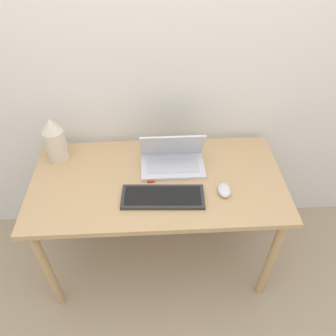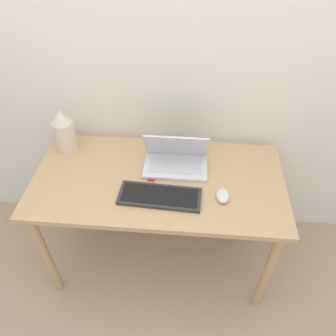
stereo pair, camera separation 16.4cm
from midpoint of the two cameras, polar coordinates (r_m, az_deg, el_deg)
ground_plane at (r=2.14m, az=-3.47°, el=-22.68°), size 12.00×12.00×0.00m
wall_back at (r=1.76m, az=-5.44°, el=19.30°), size 6.00×0.05×2.50m
desk at (r=1.79m, az=-4.40°, el=-4.21°), size 1.33×0.66×0.73m
laptop at (r=1.77m, az=-1.84°, el=1.49°), size 0.34×0.21×0.21m
keyboard at (r=1.62m, az=-3.81°, el=-5.18°), size 0.42×0.18×0.02m
mouse at (r=1.65m, az=7.02°, el=-4.00°), size 0.06×0.10×0.03m
vase at (r=1.89m, az=-21.50°, el=4.50°), size 0.11×0.11×0.27m
mp3_player at (r=1.73m, az=-5.72°, el=-1.90°), size 0.04×0.06×0.01m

